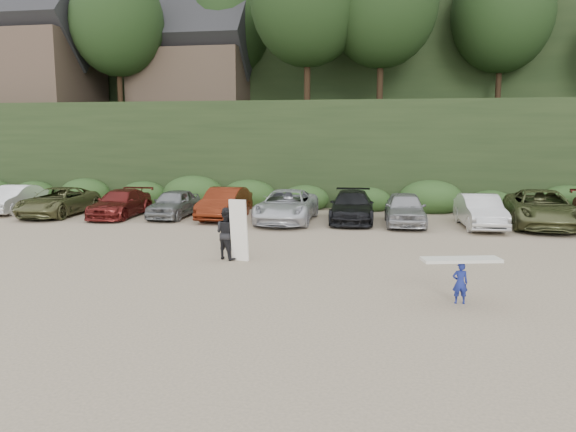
# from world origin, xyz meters

# --- Properties ---
(ground) EXTENTS (120.00, 120.00, 0.00)m
(ground) POSITION_xyz_m (0.00, 0.00, 0.00)
(ground) COLOR tan
(ground) RESTS_ON ground
(hillside_backdrop) EXTENTS (90.00, 41.50, 28.00)m
(hillside_backdrop) POSITION_xyz_m (-0.26, 35.93, 11.22)
(hillside_backdrop) COLOR black
(hillside_backdrop) RESTS_ON ground
(parked_cars) EXTENTS (39.63, 6.50, 1.65)m
(parked_cars) POSITION_xyz_m (-0.12, 10.03, 0.76)
(parked_cars) COLOR silver
(parked_cars) RESTS_ON ground
(child_surfer) EXTENTS (1.99, 0.98, 1.15)m
(child_surfer) POSITION_xyz_m (4.03, -2.20, 0.78)
(child_surfer) COLOR navy
(child_surfer) RESTS_ON ground
(adult_surfer) EXTENTS (1.33, 0.98, 2.06)m
(adult_surfer) POSITION_xyz_m (-3.01, 1.56, 0.89)
(adult_surfer) COLOR black
(adult_surfer) RESTS_ON ground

